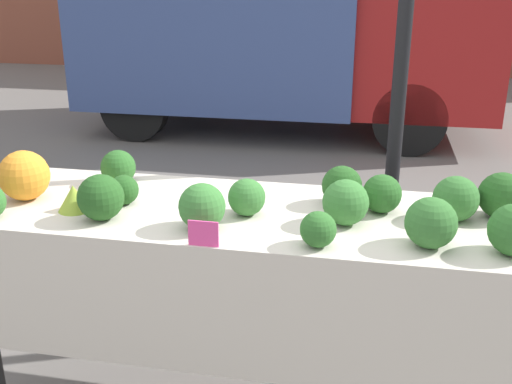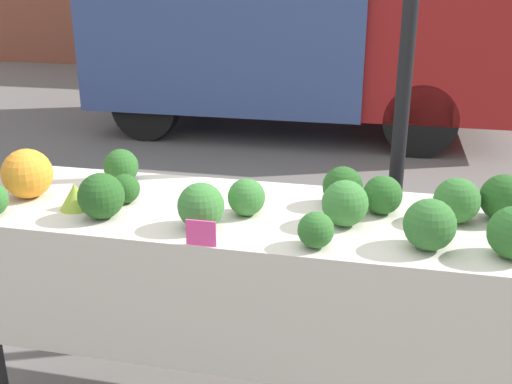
% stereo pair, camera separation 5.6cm
% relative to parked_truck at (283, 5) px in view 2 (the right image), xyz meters
% --- Properties ---
extents(tent_pole, '(0.07, 0.07, 2.38)m').
position_rel_parked_truck_xyz_m(tent_pole, '(1.31, -4.06, -0.23)').
color(tent_pole, black).
rests_on(tent_pole, ground_plane).
extents(parked_truck, '(4.50, 1.95, 2.72)m').
position_rel_parked_truck_xyz_m(parked_truck, '(0.00, 0.00, 0.00)').
color(parked_truck, '#384C84').
rests_on(parked_truck, ground_plane).
extents(market_table, '(2.18, 0.71, 0.88)m').
position_rel_parked_truck_xyz_m(market_table, '(0.78, -4.86, -0.66)').
color(market_table, beige).
rests_on(market_table, ground_plane).
extents(orange_cauliflower, '(0.20, 0.20, 0.20)m').
position_rel_parked_truck_xyz_m(orange_cauliflower, '(-0.16, -4.85, -0.44)').
color(orange_cauliflower, orange).
rests_on(orange_cauliflower, market_table).
extents(romanesco_head, '(0.13, 0.13, 0.10)m').
position_rel_parked_truck_xyz_m(romanesco_head, '(0.09, -4.92, -0.49)').
color(romanesco_head, '#93B238').
rests_on(romanesco_head, market_table).
extents(broccoli_head_0, '(0.15, 0.15, 0.15)m').
position_rel_parked_truck_xyz_m(broccoli_head_0, '(1.25, -4.71, -0.46)').
color(broccoli_head_0, '#285B23').
rests_on(broccoli_head_0, market_table).
extents(broccoli_head_1, '(0.17, 0.17, 0.17)m').
position_rel_parked_truck_xyz_m(broccoli_head_1, '(1.69, -4.67, -0.45)').
color(broccoli_head_1, '#23511E').
rests_on(broccoli_head_1, market_table).
extents(broccoli_head_2, '(0.14, 0.14, 0.14)m').
position_rel_parked_truck_xyz_m(broccoli_head_2, '(0.75, -4.83, -0.47)').
color(broccoli_head_2, '#387533').
rests_on(broccoli_head_2, market_table).
extents(broccoli_head_3, '(0.15, 0.15, 0.15)m').
position_rel_parked_truck_xyz_m(broccoli_head_3, '(0.13, -4.59, -0.46)').
color(broccoli_head_3, '#285B23').
rests_on(broccoli_head_3, market_table).
extents(broccoli_head_4, '(0.17, 0.17, 0.17)m').
position_rel_parked_truck_xyz_m(broccoli_head_4, '(0.62, -4.99, -0.45)').
color(broccoli_head_4, '#387533').
rests_on(broccoli_head_4, market_table).
extents(broccoli_head_5, '(0.16, 0.16, 0.16)m').
position_rel_parked_truck_xyz_m(broccoli_head_5, '(1.10, -4.66, -0.46)').
color(broccoli_head_5, '#23511E').
rests_on(broccoli_head_5, market_table).
extents(broccoli_head_6, '(0.17, 0.17, 0.17)m').
position_rel_parked_truck_xyz_m(broccoli_head_6, '(1.41, -4.99, -0.45)').
color(broccoli_head_6, '#336B2D').
rests_on(broccoli_head_6, market_table).
extents(broccoli_head_8, '(0.17, 0.17, 0.17)m').
position_rel_parked_truck_xyz_m(broccoli_head_8, '(1.12, -4.85, -0.45)').
color(broccoli_head_8, '#387533').
rests_on(broccoli_head_8, market_table).
extents(broccoli_head_9, '(0.17, 0.17, 0.17)m').
position_rel_parked_truck_xyz_m(broccoli_head_9, '(0.23, -4.98, -0.45)').
color(broccoli_head_9, '#23511E').
rests_on(broccoli_head_9, market_table).
extents(broccoli_head_10, '(0.17, 0.17, 0.17)m').
position_rel_parked_truck_xyz_m(broccoli_head_10, '(1.52, -4.73, -0.45)').
color(broccoli_head_10, '#336B2D').
rests_on(broccoli_head_10, market_table).
extents(broccoli_head_12, '(0.12, 0.12, 0.12)m').
position_rel_parked_truck_xyz_m(broccoli_head_12, '(0.25, -4.82, -0.48)').
color(broccoli_head_12, '#23511E').
rests_on(broccoli_head_12, market_table).
extents(broccoli_head_13, '(0.12, 0.12, 0.12)m').
position_rel_parked_truck_xyz_m(broccoli_head_13, '(1.05, -5.06, -0.48)').
color(broccoli_head_13, '#2D6628').
rests_on(broccoli_head_13, market_table).
extents(price_sign, '(0.11, 0.01, 0.09)m').
position_rel_parked_truck_xyz_m(price_sign, '(0.67, -5.14, -0.49)').
color(price_sign, '#EF4793').
rests_on(price_sign, market_table).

